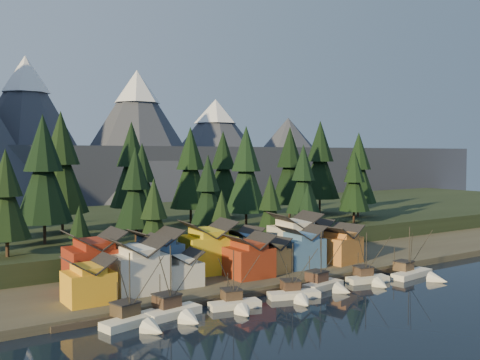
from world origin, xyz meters
TOP-DOWN VIEW (x-y plane):
  - ground at (0.00, 0.00)m, footprint 500.00×500.00m
  - shore_strip at (0.00, 40.00)m, footprint 400.00×50.00m
  - hillside at (0.00, 90.00)m, footprint 420.00×100.00m
  - dock at (0.00, 16.50)m, footprint 80.00×4.00m
  - mountain_ridge at (-4.20, 213.59)m, footprint 560.00×190.00m
  - boat_0 at (-28.16, 10.66)m, footprint 10.89×11.45m
  - boat_1 at (-21.09, 11.23)m, footprint 10.11×10.81m
  - boat_2 at (-10.41, 9.89)m, footprint 9.56×10.06m
  - boat_3 at (2.08, 9.32)m, footprint 10.23×10.67m
  - boat_4 at (11.60, 11.32)m, footprint 9.62×10.29m
  - boat_5 at (22.49, 10.23)m, footprint 9.55×10.09m
  - boat_6 at (34.26, 7.92)m, footprint 11.84×12.65m
  - house_front_0 at (-31.81, 22.58)m, footprint 7.81×7.39m
  - house_front_1 at (-22.18, 24.83)m, footprint 9.60×9.22m
  - house_front_2 at (-13.33, 24.58)m, footprint 7.06×7.11m
  - house_front_3 at (1.38, 23.50)m, footprint 8.58×8.19m
  - house_front_4 at (6.95, 24.54)m, footprint 8.31×8.76m
  - house_front_5 at (16.30, 24.96)m, footprint 9.14×8.41m
  - house_front_6 at (26.98, 23.97)m, footprint 9.75×9.36m
  - house_back_0 at (-27.95, 31.37)m, footprint 9.94×9.55m
  - house_back_1 at (-14.94, 32.57)m, footprint 9.14×9.24m
  - house_back_2 at (-3.45, 31.75)m, footprint 11.23×10.50m
  - house_back_3 at (6.13, 33.48)m, footprint 9.00×8.19m
  - house_back_4 at (19.96, 31.67)m, footprint 11.67×11.34m
  - house_back_5 at (27.80, 33.99)m, footprint 9.23×9.31m
  - tree_hill_2 at (-40.00, 48.00)m, footprint 9.25×9.25m
  - tree_hill_3 at (-30.00, 60.00)m, footprint 12.64×12.64m
  - tree_hill_4 at (-22.00, 75.00)m, footprint 13.53×13.53m
  - tree_hill_5 at (-12.00, 50.00)m, footprint 9.46×9.46m
  - tree_hill_6 at (-4.00, 65.00)m, footprint 10.02×10.02m
  - tree_hill_7 at (6.00, 48.00)m, footprint 8.71×8.71m
  - tree_hill_8 at (14.00, 72.00)m, footprint 12.17×12.17m
  - tree_hill_9 at (22.00, 55.00)m, footprint 12.06×12.06m
  - tree_hill_10 at (30.00, 80.00)m, footprint 11.92×11.92m
  - tree_hill_11 at (38.00, 50.00)m, footprint 9.95×9.95m
  - tree_hill_12 at (46.00, 66.00)m, footprint 12.43×12.43m
  - tree_hill_13 at (56.00, 48.00)m, footprint 9.24×9.24m
  - tree_hill_14 at (64.00, 72.00)m, footprint 13.65×13.65m
  - tree_hill_15 at (0.00, 82.00)m, footprint 12.83×12.83m
  - tree_hill_17 at (68.00, 58.00)m, footprint 11.80×11.80m
  - tree_shore_0 at (-28.00, 40.00)m, footprint 6.38×6.38m
  - tree_shore_1 at (-12.00, 40.00)m, footprint 8.50×8.50m
  - tree_shore_2 at (5.00, 40.00)m, footprint 7.14×7.14m
  - tree_shore_3 at (19.00, 40.00)m, footprint 8.56×8.56m
  - tree_shore_4 at (31.00, 40.00)m, footprint 7.32×7.32m

SIDE VIEW (x-z plane):
  - ground at x=0.00m, z-range 0.00..0.00m
  - dock at x=0.00m, z-range 0.00..1.00m
  - shore_strip at x=0.00m, z-range 0.00..1.50m
  - boat_3 at x=2.08m, z-range -3.47..7.62m
  - boat_2 at x=-10.41m, z-range -3.38..7.63m
  - boat_6 at x=34.26m, z-range -3.84..8.13m
  - boat_5 at x=22.49m, z-range -3.44..7.90m
  - boat_0 at x=-28.16m, z-range -3.83..8.64m
  - boat_4 at x=11.60m, z-range -3.64..8.62m
  - boat_1 at x=-21.09m, z-range -3.83..9.09m
  - hillside at x=0.00m, z-range 0.00..6.00m
  - house_front_2 at x=-13.33m, z-range 1.67..8.25m
  - house_front_4 at x=6.95m, z-range 1.68..8.93m
  - house_front_0 at x=-31.81m, z-range 1.70..9.37m
  - house_back_3 at x=6.13m, z-range 1.71..10.14m
  - house_front_6 at x=26.98m, z-range 1.72..10.28m
  - house_front_3 at x=1.38m, z-range 1.72..10.31m
  - house_back_5 at x=27.80m, z-range 1.72..10.37m
  - house_front_5 at x=16.30m, z-range 1.73..10.77m
  - house_back_1 at x=-14.94m, z-range 1.74..11.48m
  - house_front_1 at x=-22.18m, z-range 1.75..11.58m
  - house_back_0 at x=-27.95m, z-range 1.77..12.49m
  - house_back_2 at x=-3.45m, z-range 1.77..12.61m
  - house_back_4 at x=19.96m, z-range 1.78..12.86m
  - tree_shore_0 at x=-28.00m, z-range 2.18..17.04m
  - tree_shore_2 at x=5.00m, z-range 2.27..18.89m
  - tree_shore_4 at x=31.00m, z-range 2.29..19.33m
  - tree_shore_1 at x=-12.00m, z-range 2.42..22.22m
  - tree_shore_3 at x=19.00m, z-range 2.43..22.37m
  - tree_hill_7 at x=6.00m, z-range 6.94..27.22m
  - tree_hill_13 at x=56.00m, z-range 7.00..28.52m
  - tree_hill_2 at x=-40.00m, z-range 7.00..28.54m
  - tree_hill_5 at x=-12.00m, z-range 7.02..29.05m
  - tree_hill_11 at x=38.00m, z-range 7.08..30.26m
  - tree_hill_6 at x=-4.00m, z-range 7.09..30.43m
  - tree_hill_17 at x=68.00m, z-range 7.28..34.76m
  - tree_hill_10 at x=30.00m, z-range 7.30..35.07m
  - tree_hill_9 at x=22.00m, z-range 7.31..35.40m
  - tree_hill_8 at x=14.00m, z-range 7.32..35.67m
  - tree_hill_12 at x=46.00m, z-range 7.35..36.31m
  - tree_hill_3 at x=-30.00m, z-range 7.38..36.83m
  - tree_hill_15 at x=0.00m, z-range 7.40..37.28m
  - tree_hill_4 at x=-22.00m, z-range 7.48..39.01m
  - tree_hill_14 at x=64.00m, z-range 7.49..39.28m
  - mountain_ridge at x=-4.20m, z-range -18.94..71.06m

